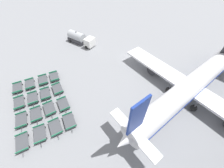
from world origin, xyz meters
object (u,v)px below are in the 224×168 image
Objects in this scene: fuel_tanker_primary at (80,39)px; baggage_dolly_row_mid_b_col_a at (43,80)px; baggage_dolly_row_mid_b_col_b at (45,94)px; baggage_dolly_row_near_col_a at (17,88)px; baggage_dolly_row_far_col_d at (69,121)px; baggage_dolly_row_near_col_c at (21,120)px; baggage_dolly_row_mid_a_col_c at (36,114)px; baggage_dolly_row_mid_a_col_a at (30,84)px; baggage_dolly_row_mid_b_col_c at (49,109)px; baggage_dolly_row_far_col_a at (54,77)px; baggage_dolly_row_far_col_c at (63,104)px; baggage_dolly_row_mid_b_col_d at (56,127)px; baggage_dolly_row_mid_a_col_b at (33,98)px; baggage_dolly_row_mid_a_col_d at (40,134)px; baggage_dolly_row_near_col_b at (19,103)px; airplane at (194,83)px; baggage_dolly_row_near_col_d at (22,143)px; baggage_dolly_row_far_col_b at (58,89)px.

fuel_tanker_primary is 2.46× the size of baggage_dolly_row_mid_b_col_a.
baggage_dolly_row_near_col_a is at bearing -139.62° from baggage_dolly_row_mid_b_col_b.
baggage_dolly_row_mid_b_col_b is at bearing -170.10° from baggage_dolly_row_far_col_d.
baggage_dolly_row_near_col_c is (8.17, -0.96, 0.00)m from baggage_dolly_row_near_col_a.
baggage_dolly_row_mid_a_col_a is at bearing 173.40° from baggage_dolly_row_mid_a_col_c.
baggage_dolly_row_far_col_a is (-7.50, 3.56, 0.00)m from baggage_dolly_row_mid_b_col_c.
baggage_dolly_row_mid_b_col_b and baggage_dolly_row_far_col_c have the same top height.
baggage_dolly_row_mid_b_col_c is 1.00× the size of baggage_dolly_row_mid_b_col_d.
baggage_dolly_row_far_col_c is at bearing 41.98° from baggage_dolly_row_mid_a_col_b.
baggage_dolly_row_mid_a_col_d is 4.73m from baggage_dolly_row_far_col_d.
baggage_dolly_row_mid_b_col_c is (17.49, -14.91, -0.86)m from fuel_tanker_primary.
baggage_dolly_row_near_col_b and baggage_dolly_row_far_col_c have the same top height.
baggage_dolly_row_far_col_d is at bearing 23.47° from baggage_dolly_row_mid_b_col_c.
baggage_dolly_row_near_col_a is 4.15m from baggage_dolly_row_near_col_b.
baggage_dolly_row_mid_a_col_c is 4.53m from baggage_dolly_row_mid_b_col_b.
baggage_dolly_row_mid_b_col_d is (-8.20, -24.25, -2.44)m from airplane.
baggage_dolly_row_mid_a_col_b is (4.14, -0.49, 0.00)m from baggage_dolly_row_mid_a_col_a.
airplane is 24.57m from baggage_dolly_row_far_col_c.
baggage_dolly_row_mid_b_col_b is (-3.29, 5.10, 0.00)m from baggage_dolly_row_near_col_c.
baggage_dolly_row_mid_b_col_c is at bearing 123.14° from baggage_dolly_row_near_col_d.
baggage_dolly_row_mid_b_col_d and baggage_dolly_row_far_col_a have the same top height.
baggage_dolly_row_mid_b_col_b is (0.76, 4.64, 0.00)m from baggage_dolly_row_near_col_b.
baggage_dolly_row_near_col_b and baggage_dolly_row_mid_a_col_a have the same top height.
baggage_dolly_row_far_col_b is at bearing -41.06° from fuel_tanker_primary.
baggage_dolly_row_near_col_b is at bearing -99.26° from baggage_dolly_row_mid_b_col_b.
fuel_tanker_primary is (-29.76, -8.96, -1.58)m from airplane.
baggage_dolly_row_mid_a_col_c is at bearing -95.95° from baggage_dolly_row_mid_b_col_c.
baggage_dolly_row_mid_b_col_b is 1.00× the size of baggage_dolly_row_far_col_d.
baggage_dolly_row_far_col_b is 0.99× the size of baggage_dolly_row_far_col_d.
baggage_dolly_row_near_col_d is at bearing -38.42° from baggage_dolly_row_mid_b_col_b.
baggage_dolly_row_far_col_b is at bearing 52.40° from baggage_dolly_row_near_col_a.
baggage_dolly_row_mid_a_col_c is (3.94, -0.45, 0.00)m from baggage_dolly_row_mid_a_col_b.
baggage_dolly_row_mid_b_col_d is at bearing -22.80° from baggage_dolly_row_far_col_b.
baggage_dolly_row_far_col_b is at bearing 82.51° from baggage_dolly_row_near_col_b.
baggage_dolly_row_mid_a_col_b is at bearing 22.16° from baggage_dolly_row_near_col_a.
baggage_dolly_row_mid_b_col_d is at bearing -18.82° from baggage_dolly_row_far_col_a.
baggage_dolly_row_near_col_a is 7.35m from baggage_dolly_row_far_col_a.
baggage_dolly_row_mid_b_col_d is (8.67, 3.79, 0.00)m from baggage_dolly_row_near_col_b.
fuel_tanker_primary is 2.47× the size of baggage_dolly_row_mid_a_col_c.
baggage_dolly_row_mid_b_col_a is 4.54m from baggage_dolly_row_far_col_b.
baggage_dolly_row_near_col_d is at bearing -44.00° from fuel_tanker_primary.
baggage_dolly_row_near_col_d is at bearing -7.77° from baggage_dolly_row_near_col_a.
baggage_dolly_row_far_col_d is at bearing -7.62° from baggage_dolly_row_far_col_c.
baggage_dolly_row_near_col_d and baggage_dolly_row_mid_b_col_b have the same top height.
baggage_dolly_row_mid_b_col_b and baggage_dolly_row_mid_b_col_c have the same top height.
baggage_dolly_row_far_col_d is at bearing 53.04° from baggage_dolly_row_near_col_c.
baggage_dolly_row_near_col_a is 1.00× the size of baggage_dolly_row_near_col_d.
baggage_dolly_row_mid_b_col_c is 4.66m from baggage_dolly_row_far_col_b.
airplane is 26.95m from baggage_dolly_row_mid_b_col_c.
baggage_dolly_row_mid_b_col_a is 8.01m from baggage_dolly_row_mid_b_col_c.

